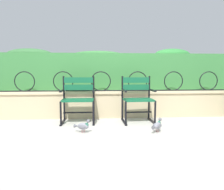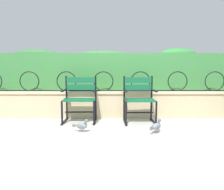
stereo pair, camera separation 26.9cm
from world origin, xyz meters
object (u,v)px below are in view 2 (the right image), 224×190
Objects in this scene: park_chair_left at (79,98)px; pigeon_far_side at (156,126)px; pigeon_near_chairs at (81,125)px; park_chair_right at (138,98)px.

park_chair_left is 1.61m from pigeon_far_side.
pigeon_near_chairs is 1.19× the size of pigeon_far_side.
pigeon_near_chairs is at bearing -80.21° from park_chair_left.
pigeon_near_chairs and pigeon_far_side have the same top height.
park_chair_left is 3.15× the size of pigeon_near_chairs.
pigeon_near_chairs is 1.21m from pigeon_far_side.
park_chair_left reaches higher than park_chair_right.
park_chair_left is at bearing 148.43° from pigeon_far_side.
park_chair_right is 3.73× the size of pigeon_far_side.
park_chair_right reaches higher than pigeon_near_chairs.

